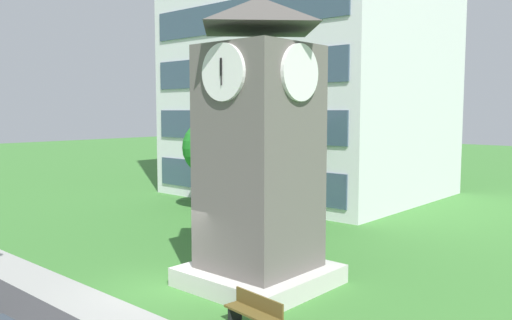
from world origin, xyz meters
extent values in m
plane|color=#3D7A33|center=(0.00, 0.00, 0.00)|extent=(160.00, 160.00, 0.00)
cube|color=#9E9E99|center=(0.00, -2.23, 0.00)|extent=(120.00, 1.60, 0.01)
cube|color=#384C60|center=(-8.05, 12.21, 1.60)|extent=(14.69, 0.10, 1.80)
cube|color=#384C60|center=(-8.05, 12.21, 4.80)|extent=(14.69, 0.10, 1.80)
cube|color=#384C60|center=(-8.05, 12.21, 8.00)|extent=(14.69, 0.10, 1.80)
cube|color=#384C60|center=(-8.05, 12.21, 11.20)|extent=(14.69, 0.10, 1.80)
cube|color=#605B56|center=(2.05, 2.41, 3.86)|extent=(3.10, 3.10, 7.72)
cube|color=beige|center=(2.05, 2.41, 0.30)|extent=(4.18, 4.18, 0.60)
pyramid|color=#4D4945|center=(2.05, 2.41, 8.71)|extent=(3.41, 3.41, 0.99)
cylinder|color=white|center=(2.05, 0.80, 6.80)|extent=(1.70, 0.12, 1.70)
cylinder|color=white|center=(3.66, 2.41, 6.80)|extent=(0.12, 1.70, 1.70)
cube|color=black|center=(2.05, 0.73, 6.95)|extent=(0.06, 0.09, 0.51)
cube|color=black|center=(2.05, 0.72, 6.80)|extent=(0.06, 0.05, 0.77)
cube|color=brown|center=(4.29, -0.39, 0.45)|extent=(1.84, 0.68, 0.06)
cube|color=brown|center=(4.32, -0.18, 0.68)|extent=(1.79, 0.26, 0.40)
cube|color=black|center=(3.58, -0.31, 0.23)|extent=(0.13, 0.44, 0.45)
cylinder|color=#513823|center=(-3.41, 7.99, 1.47)|extent=(0.29, 0.29, 2.93)
sphere|color=#326D2E|center=(-3.41, 7.99, 3.93)|extent=(2.86, 2.86, 2.86)
cylinder|color=#513823|center=(-8.38, 10.16, 1.23)|extent=(0.38, 0.38, 2.46)
sphere|color=#1F7D24|center=(-8.38, 10.16, 3.59)|extent=(3.25, 3.25, 3.25)
camera|label=1|loc=(13.03, -10.09, 5.67)|focal=36.59mm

